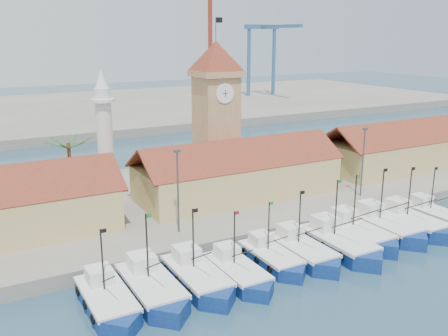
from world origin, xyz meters
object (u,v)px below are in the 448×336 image
boat_5 (304,252)px  minaret (105,134)px  clock_tower (216,110)px  boat_0 (108,303)px

boat_5 → minaret: (-12.53, 25.34, 8.96)m
clock_tower → minaret: clock_tower is taller
clock_tower → boat_5: bearing=-96.0°
boat_0 → minaret: bearing=73.5°
boat_0 → clock_tower: clock_tower is taller
clock_tower → minaret: 15.30m
boat_0 → clock_tower: 34.33m
boat_0 → minaret: (7.51, 25.39, 8.98)m
boat_0 → minaret: size_ratio=0.59×
boat_0 → minaret: 27.95m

